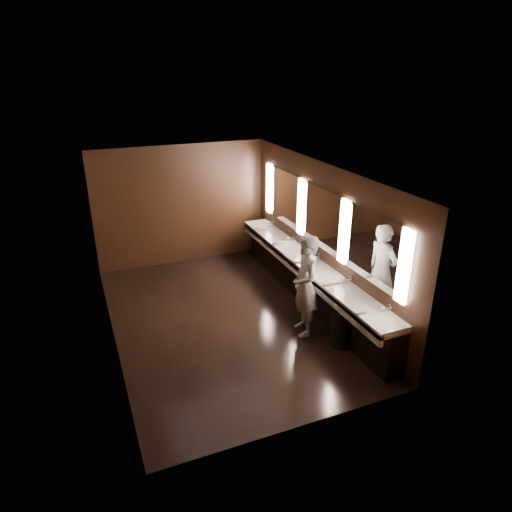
% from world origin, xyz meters
% --- Properties ---
extents(floor, '(6.00, 6.00, 0.00)m').
position_xyz_m(floor, '(0.00, 0.00, 0.00)').
color(floor, black).
rests_on(floor, ground).
extents(ceiling, '(4.00, 6.00, 0.02)m').
position_xyz_m(ceiling, '(0.00, 0.00, 2.80)').
color(ceiling, '#2D2D2B').
rests_on(ceiling, wall_back).
extents(wall_back, '(4.00, 0.02, 2.80)m').
position_xyz_m(wall_back, '(0.00, 3.00, 1.40)').
color(wall_back, black).
rests_on(wall_back, floor).
extents(wall_front, '(4.00, 0.02, 2.80)m').
position_xyz_m(wall_front, '(0.00, -3.00, 1.40)').
color(wall_front, black).
rests_on(wall_front, floor).
extents(wall_left, '(0.02, 6.00, 2.80)m').
position_xyz_m(wall_left, '(-2.00, 0.00, 1.40)').
color(wall_left, black).
rests_on(wall_left, floor).
extents(wall_right, '(0.02, 6.00, 2.80)m').
position_xyz_m(wall_right, '(2.00, 0.00, 1.40)').
color(wall_right, black).
rests_on(wall_right, floor).
extents(sink_counter, '(0.55, 5.40, 1.01)m').
position_xyz_m(sink_counter, '(1.79, 0.00, 0.50)').
color(sink_counter, black).
rests_on(sink_counter, floor).
extents(mirror_band, '(0.06, 5.03, 1.15)m').
position_xyz_m(mirror_band, '(1.98, -0.00, 1.75)').
color(mirror_band, white).
rests_on(mirror_band, wall_right).
extents(person, '(0.54, 0.73, 1.82)m').
position_xyz_m(person, '(1.17, -0.95, 0.91)').
color(person, '#7EA5BB').
rests_on(person, floor).
extents(trash_bin, '(0.39, 0.39, 0.60)m').
position_xyz_m(trash_bin, '(1.58, -1.55, 0.30)').
color(trash_bin, black).
rests_on(trash_bin, floor).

